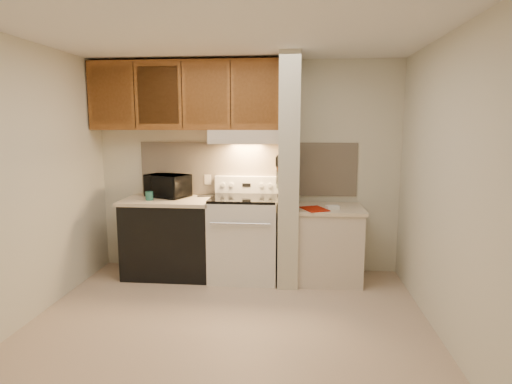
# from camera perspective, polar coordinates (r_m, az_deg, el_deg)

# --- Properties ---
(floor) EXTENTS (3.60, 3.60, 0.00)m
(floor) POSITION_cam_1_polar(r_m,az_deg,el_deg) (4.04, -3.62, -16.89)
(floor) COLOR #C8AD95
(floor) RESTS_ON ground
(ceiling) EXTENTS (3.60, 3.60, 0.00)m
(ceiling) POSITION_cam_1_polar(r_m,az_deg,el_deg) (3.71, -4.04, 20.42)
(ceiling) COLOR white
(ceiling) RESTS_ON wall_back
(wall_back) EXTENTS (3.60, 2.50, 0.02)m
(wall_back) POSITION_cam_1_polar(r_m,az_deg,el_deg) (5.15, -1.17, 3.30)
(wall_back) COLOR beige
(wall_back) RESTS_ON floor
(wall_left) EXTENTS (0.02, 3.00, 2.50)m
(wall_left) POSITION_cam_1_polar(r_m,az_deg,el_deg) (4.34, -28.01, 1.14)
(wall_left) COLOR beige
(wall_left) RESTS_ON floor
(wall_right) EXTENTS (0.02, 3.00, 2.50)m
(wall_right) POSITION_cam_1_polar(r_m,az_deg,el_deg) (3.83, 23.87, 0.49)
(wall_right) COLOR beige
(wall_right) RESTS_ON floor
(backsplash) EXTENTS (2.60, 0.02, 0.63)m
(backsplash) POSITION_cam_1_polar(r_m,az_deg,el_deg) (5.14, -1.18, 3.12)
(backsplash) COLOR beige
(backsplash) RESTS_ON wall_back
(range_body) EXTENTS (0.76, 0.65, 0.92)m
(range_body) POSITION_cam_1_polar(r_m,az_deg,el_deg) (4.96, -1.59, -6.24)
(range_body) COLOR silver
(range_body) RESTS_ON floor
(oven_window) EXTENTS (0.50, 0.01, 0.30)m
(oven_window) POSITION_cam_1_polar(r_m,az_deg,el_deg) (4.64, -2.07, -6.79)
(oven_window) COLOR black
(oven_window) RESTS_ON range_body
(oven_handle) EXTENTS (0.65, 0.02, 0.02)m
(oven_handle) POSITION_cam_1_polar(r_m,az_deg,el_deg) (4.55, -2.15, -4.26)
(oven_handle) COLOR silver
(oven_handle) RESTS_ON range_body
(cooktop) EXTENTS (0.74, 0.64, 0.03)m
(cooktop) POSITION_cam_1_polar(r_m,az_deg,el_deg) (4.85, -1.62, -0.82)
(cooktop) COLOR black
(cooktop) RESTS_ON range_body
(range_backguard) EXTENTS (0.76, 0.08, 0.20)m
(range_backguard) POSITION_cam_1_polar(r_m,az_deg,el_deg) (5.11, -1.24, 1.00)
(range_backguard) COLOR silver
(range_backguard) RESTS_ON range_body
(range_display) EXTENTS (0.10, 0.01, 0.04)m
(range_display) POSITION_cam_1_polar(r_m,az_deg,el_deg) (5.07, -1.29, 0.93)
(range_display) COLOR black
(range_display) RESTS_ON range_backguard
(range_knob_left_outer) EXTENTS (0.05, 0.02, 0.05)m
(range_knob_left_outer) POSITION_cam_1_polar(r_m,az_deg,el_deg) (5.11, -4.42, 0.97)
(range_knob_left_outer) COLOR silver
(range_knob_left_outer) RESTS_ON range_backguard
(range_knob_left_inner) EXTENTS (0.05, 0.02, 0.05)m
(range_knob_left_inner) POSITION_cam_1_polar(r_m,az_deg,el_deg) (5.09, -3.31, 0.95)
(range_knob_left_inner) COLOR silver
(range_knob_left_inner) RESTS_ON range_backguard
(range_knob_right_inner) EXTENTS (0.05, 0.02, 0.05)m
(range_knob_right_inner) POSITION_cam_1_polar(r_m,az_deg,el_deg) (5.05, 0.73, 0.90)
(range_knob_right_inner) COLOR silver
(range_knob_right_inner) RESTS_ON range_backguard
(range_knob_right_outer) EXTENTS (0.05, 0.02, 0.05)m
(range_knob_right_outer) POSITION_cam_1_polar(r_m,az_deg,el_deg) (5.04, 1.87, 0.89)
(range_knob_right_outer) COLOR silver
(range_knob_right_outer) RESTS_ON range_backguard
(dishwasher_front) EXTENTS (1.00, 0.63, 0.87)m
(dishwasher_front) POSITION_cam_1_polar(r_m,az_deg,el_deg) (5.15, -11.40, -6.11)
(dishwasher_front) COLOR black
(dishwasher_front) RESTS_ON floor
(left_countertop) EXTENTS (1.04, 0.67, 0.04)m
(left_countertop) POSITION_cam_1_polar(r_m,az_deg,el_deg) (5.05, -11.56, -1.13)
(left_countertop) COLOR beige
(left_countertop) RESTS_ON dishwasher_front
(spoon_rest) EXTENTS (0.22, 0.10, 0.01)m
(spoon_rest) POSITION_cam_1_polar(r_m,az_deg,el_deg) (5.14, -6.66, -0.52)
(spoon_rest) COLOR black
(spoon_rest) RESTS_ON left_countertop
(teal_jar) EXTENTS (0.09, 0.09, 0.10)m
(teal_jar) POSITION_cam_1_polar(r_m,az_deg,el_deg) (5.00, -14.04, -0.50)
(teal_jar) COLOR #25665A
(teal_jar) RESTS_ON left_countertop
(outlet) EXTENTS (0.08, 0.01, 0.12)m
(outlet) POSITION_cam_1_polar(r_m,az_deg,el_deg) (5.22, -6.44, 1.66)
(outlet) COLOR beige
(outlet) RESTS_ON backsplash
(microwave) EXTENTS (0.57, 0.49, 0.27)m
(microwave) POSITION_cam_1_polar(r_m,az_deg,el_deg) (5.17, -11.70, 0.83)
(microwave) COLOR black
(microwave) RESTS_ON left_countertop
(partition_pillar) EXTENTS (0.22, 0.70, 2.50)m
(partition_pillar) POSITION_cam_1_polar(r_m,az_deg,el_deg) (4.77, 4.46, 2.81)
(partition_pillar) COLOR beige
(partition_pillar) RESTS_ON floor
(pillar_trim) EXTENTS (0.01, 0.70, 0.04)m
(pillar_trim) POSITION_cam_1_polar(r_m,az_deg,el_deg) (4.77, 3.07, 3.42)
(pillar_trim) COLOR brown
(pillar_trim) RESTS_ON partition_pillar
(knife_strip) EXTENTS (0.02, 0.42, 0.04)m
(knife_strip) POSITION_cam_1_polar(r_m,az_deg,el_deg) (4.71, 2.98, 3.60)
(knife_strip) COLOR black
(knife_strip) RESTS_ON partition_pillar
(knife_blade_a) EXTENTS (0.01, 0.03, 0.16)m
(knife_blade_a) POSITION_cam_1_polar(r_m,az_deg,el_deg) (4.57, 2.73, 2.17)
(knife_blade_a) COLOR silver
(knife_blade_a) RESTS_ON knife_strip
(knife_handle_a) EXTENTS (0.02, 0.02, 0.10)m
(knife_handle_a) POSITION_cam_1_polar(r_m,az_deg,el_deg) (4.56, 2.75, 4.06)
(knife_handle_a) COLOR black
(knife_handle_a) RESTS_ON knife_strip
(knife_blade_b) EXTENTS (0.01, 0.04, 0.18)m
(knife_blade_b) POSITION_cam_1_polar(r_m,az_deg,el_deg) (4.64, 2.77, 2.15)
(knife_blade_b) COLOR silver
(knife_blade_b) RESTS_ON knife_strip
(knife_handle_b) EXTENTS (0.02, 0.02, 0.10)m
(knife_handle_b) POSITION_cam_1_polar(r_m,az_deg,el_deg) (4.62, 2.79, 4.12)
(knife_handle_b) COLOR black
(knife_handle_b) RESTS_ON knife_strip
(knife_blade_c) EXTENTS (0.01, 0.04, 0.20)m
(knife_blade_c) POSITION_cam_1_polar(r_m,az_deg,el_deg) (4.73, 2.82, 2.16)
(knife_blade_c) COLOR silver
(knife_blade_c) RESTS_ON knife_strip
(knife_handle_c) EXTENTS (0.02, 0.02, 0.10)m
(knife_handle_c) POSITION_cam_1_polar(r_m,az_deg,el_deg) (4.70, 2.83, 4.21)
(knife_handle_c) COLOR black
(knife_handle_c) RESTS_ON knife_strip
(knife_blade_d) EXTENTS (0.01, 0.04, 0.16)m
(knife_blade_d) POSITION_cam_1_polar(r_m,az_deg,el_deg) (4.80, 2.86, 2.50)
(knife_blade_d) COLOR silver
(knife_blade_d) RESTS_ON knife_strip
(knife_handle_d) EXTENTS (0.02, 0.02, 0.10)m
(knife_handle_d) POSITION_cam_1_polar(r_m,az_deg,el_deg) (4.78, 2.87, 4.28)
(knife_handle_d) COLOR black
(knife_handle_d) RESTS_ON knife_strip
(knife_blade_e) EXTENTS (0.01, 0.04, 0.18)m
(knife_blade_e) POSITION_cam_1_polar(r_m,az_deg,el_deg) (4.89, 2.90, 2.50)
(knife_blade_e) COLOR silver
(knife_blade_e) RESTS_ON knife_strip
(knife_handle_e) EXTENTS (0.02, 0.02, 0.10)m
(knife_handle_e) POSITION_cam_1_polar(r_m,az_deg,el_deg) (4.85, 2.91, 4.36)
(knife_handle_e) COLOR black
(knife_handle_e) RESTS_ON knife_strip
(oven_mitt) EXTENTS (0.03, 0.10, 0.25)m
(oven_mitt) POSITION_cam_1_polar(r_m,az_deg,el_deg) (4.95, 2.95, 2.00)
(oven_mitt) COLOR slate
(oven_mitt) RESTS_ON partition_pillar
(right_cab_base) EXTENTS (0.70, 0.60, 0.81)m
(right_cab_base) POSITION_cam_1_polar(r_m,az_deg,el_deg) (4.95, 9.71, -7.06)
(right_cab_base) COLOR beige
(right_cab_base) RESTS_ON floor
(right_countertop) EXTENTS (0.74, 0.64, 0.04)m
(right_countertop) POSITION_cam_1_polar(r_m,az_deg,el_deg) (4.85, 9.85, -2.22)
(right_countertop) COLOR beige
(right_countertop) RESTS_ON right_cab_base
(red_folder) EXTENTS (0.33, 0.37, 0.01)m
(red_folder) POSITION_cam_1_polar(r_m,az_deg,el_deg) (4.68, 7.80, -2.26)
(red_folder) COLOR #951504
(red_folder) RESTS_ON right_countertop
(white_box) EXTENTS (0.15, 0.12, 0.04)m
(white_box) POSITION_cam_1_polar(r_m,az_deg,el_deg) (4.74, 10.19, -2.01)
(white_box) COLOR white
(white_box) RESTS_ON right_countertop
(range_hood) EXTENTS (0.78, 0.44, 0.15)m
(range_hood) POSITION_cam_1_polar(r_m,az_deg,el_deg) (4.90, -1.48, 7.40)
(range_hood) COLOR beige
(range_hood) RESTS_ON upper_cabinets
(hood_lip) EXTENTS (0.78, 0.04, 0.06)m
(hood_lip) POSITION_cam_1_polar(r_m,az_deg,el_deg) (4.70, -1.78, 6.77)
(hood_lip) COLOR beige
(hood_lip) RESTS_ON range_hood
(upper_cabinets) EXTENTS (2.18, 0.33, 0.77)m
(upper_cabinets) POSITION_cam_1_polar(r_m,az_deg,el_deg) (5.08, -9.37, 12.53)
(upper_cabinets) COLOR brown
(upper_cabinets) RESTS_ON wall_back
(cab_door_a) EXTENTS (0.46, 0.01, 0.63)m
(cab_door_a) POSITION_cam_1_polar(r_m,az_deg,el_deg) (5.20, -18.78, 12.10)
(cab_door_a) COLOR brown
(cab_door_a) RESTS_ON upper_cabinets
(cab_gap_a) EXTENTS (0.01, 0.01, 0.73)m
(cab_gap_a) POSITION_cam_1_polar(r_m,az_deg,el_deg) (5.10, -15.92, 12.30)
(cab_gap_a) COLOR black
(cab_gap_a) RESTS_ON upper_cabinets
(cab_door_b) EXTENTS (0.46, 0.01, 0.63)m
(cab_door_b) POSITION_cam_1_polar(r_m,az_deg,el_deg) (5.01, -12.93, 12.48)
(cab_door_b) COLOR brown
(cab_door_b) RESTS_ON upper_cabinets
(cab_gap_b) EXTENTS (0.01, 0.01, 0.73)m
(cab_gap_b) POSITION_cam_1_polar(r_m,az_deg,el_deg) (4.93, -9.85, 12.63)
(cab_gap_b) COLOR black
(cab_gap_b) RESTS_ON upper_cabinets
(cab_door_c) EXTENTS (0.46, 0.01, 0.63)m
(cab_door_c) POSITION_cam_1_polar(r_m,az_deg,el_deg) (4.87, -6.67, 12.75)
(cab_door_c) COLOR brown
(cab_door_c) RESTS_ON upper_cabinets
(cab_gap_c) EXTENTS (0.01, 0.01, 0.73)m
(cab_gap_c) POSITION_cam_1_polar(r_m,az_deg,el_deg) (4.82, -3.42, 12.83)
(cab_gap_c) COLOR black
(cab_gap_c) RESTS_ON upper_cabinets
(cab_door_d) EXTENTS (0.46, 0.01, 0.63)m
(cab_door_d) POSITION_cam_1_polar(r_m,az_deg,el_deg) (4.78, -0.11, 12.87)
(cab_door_d) COLOR brown
(cab_door_d) RESTS_ON upper_cabinets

